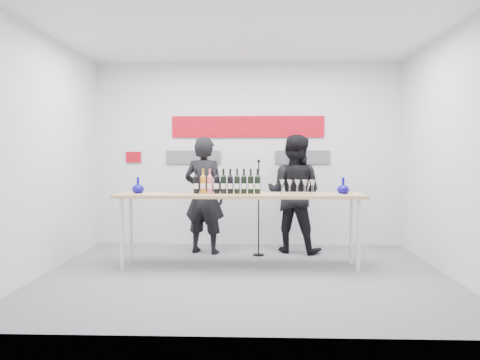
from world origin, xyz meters
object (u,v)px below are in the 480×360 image
object	(u,v)px
presenter_left	(204,195)
mic_stand	(259,226)
tasting_table	(240,199)
presenter_right	(294,194)

from	to	relation	value
presenter_left	mic_stand	size ratio (longest dim) A/B	1.24
tasting_table	mic_stand	xyz separation A→B (m)	(0.25, 0.71, -0.47)
presenter_right	mic_stand	xyz separation A→B (m)	(-0.54, -0.29, -0.46)
presenter_left	presenter_right	xyz separation A→B (m)	(1.36, 0.13, 0.01)
mic_stand	presenter_left	bearing A→B (deg)	164.75
tasting_table	presenter_right	distance (m)	1.28
presenter_right	presenter_left	bearing A→B (deg)	26.55
presenter_left	presenter_right	bearing A→B (deg)	-157.40
tasting_table	presenter_right	xyz separation A→B (m)	(0.80, 1.00, -0.01)
presenter_right	mic_stand	world-z (taller)	presenter_right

